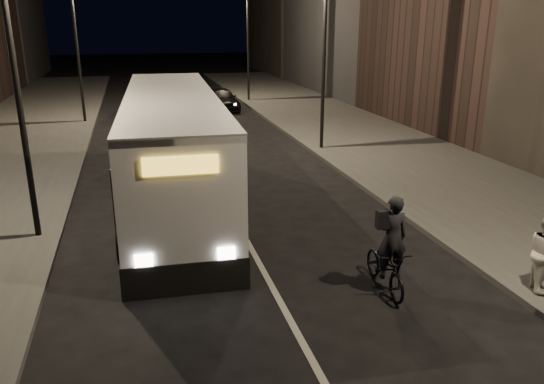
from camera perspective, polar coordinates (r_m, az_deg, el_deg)
ground at (r=12.63m, az=-0.34°, el=-9.56°), size 180.00×180.00×0.00m
sidewalk_right at (r=27.89m, az=9.56°, el=5.85°), size 7.00×70.00×0.16m
sidewalk_left at (r=26.15m, az=-26.97°, el=3.31°), size 7.00×70.00×0.16m
streetlight_right_mid at (r=24.24m, az=5.06°, el=16.82°), size 1.20×0.44×8.12m
streetlight_right_far at (r=39.68m, az=-3.02°, el=17.32°), size 1.20×0.44×8.12m
streetlight_left_near at (r=15.08m, az=-25.33°, el=14.52°), size 1.20×0.44×8.12m
streetlight_left_far at (r=32.95m, az=-19.95°, el=16.18°), size 1.20×0.44×8.12m
city_bus at (r=17.81m, az=-10.61°, el=5.12°), size 3.65×13.51×3.61m
cyclist_on_bicycle at (r=12.21m, az=12.30°, el=-7.04°), size 0.79×2.02×2.30m
car_near at (r=36.54m, az=-5.47°, el=9.95°), size 2.15×4.54×1.50m
car_mid at (r=34.75m, az=-13.77°, el=9.09°), size 2.04×4.64×1.48m
car_far at (r=46.49m, az=-8.33°, el=11.38°), size 2.19×4.29×1.19m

